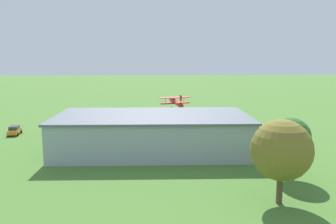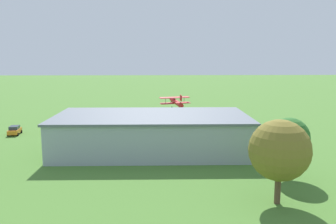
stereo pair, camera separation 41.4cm
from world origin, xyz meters
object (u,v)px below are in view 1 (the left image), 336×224
hangar (152,133)px  car_orange (14,130)px  biplane (176,102)px  tree_by_windsock (290,138)px  person_near_hangar_door (181,125)px  car_green (217,127)px  person_at_fence_line (89,132)px  person_walking_on_apron (98,124)px  person_by_parked_cars (225,124)px  car_yellow (52,128)px  car_silver (88,128)px  tree_near_perimeter_road (282,150)px

hangar → car_orange: (27.30, -12.81, -2.12)m
biplane → tree_by_windsock: size_ratio=1.01×
person_near_hangar_door → car_green: bearing=158.5°
person_at_fence_line → person_walking_on_apron: 8.02m
car_orange → person_by_parked_cars: bearing=-172.4°
person_by_parked_cars → person_at_fence_line: size_ratio=1.02×
car_yellow → person_near_hangar_door: (-26.56, -2.49, -0.09)m
car_orange → person_near_hangar_door: car_orange is taller
biplane → person_near_hangar_door: biplane is taller
car_green → car_orange: car_orange is taller
car_silver → person_near_hangar_door: (-19.24, -2.60, -0.08)m
car_yellow → tree_by_windsock: (-38.23, 28.15, 4.32)m
car_green → person_at_fence_line: 25.76m
hangar → person_walking_on_apron: bearing=-58.6°
person_at_fence_line → tree_by_windsock: tree_by_windsock is taller
car_green → car_yellow: car_yellow is taller
hangar → person_near_hangar_door: size_ratio=19.63×
car_silver → car_orange: (13.95, 1.99, 0.03)m
car_green → tree_by_windsock: 28.45m
car_green → person_by_parked_cars: bearing=-121.6°
car_yellow → person_by_parked_cars: size_ratio=2.94×
person_near_hangar_door → tree_by_windsock: (-11.68, 30.65, 4.40)m
biplane → tree_near_perimeter_road: bearing=100.0°
tree_near_perimeter_road → person_walking_on_apron: bearing=-57.9°
car_silver → person_at_fence_line: 3.43m
tree_by_windsock → car_green: bearing=-81.0°
car_yellow → car_silver: bearing=179.1°
person_walking_on_apron → car_silver: bearing=73.1°
car_orange → person_walking_on_apron: 16.78m
car_silver → tree_near_perimeter_road: (-26.92, 35.95, 4.88)m
car_orange → tree_near_perimeter_road: size_ratio=0.46×
hangar → tree_by_windsock: size_ratio=4.00×
person_by_parked_cars → person_near_hangar_door: person_by_parked_cars is taller
car_yellow → person_near_hangar_door: 26.67m
tree_by_windsock → hangar: bearing=-37.0°
biplane → person_by_parked_cars: biplane is taller
car_silver → person_at_fence_line: size_ratio=2.81×
hangar → car_orange: bearing=-25.1°
hangar → car_silver: 20.05m
biplane → car_orange: 35.34m
hangar → car_yellow: size_ratio=6.60×
hangar → car_green: 19.74m
car_silver → person_by_parked_cars: 29.26m
person_walking_on_apron → tree_near_perimeter_road: bearing=122.1°
hangar → car_orange: hangar is taller
car_yellow → person_by_parked_cars: 36.52m
car_orange → tree_near_perimeter_road: 53.36m
biplane → car_silver: 22.04m
car_silver → car_orange: car_orange is taller
tree_by_windsock → car_yellow: bearing=-36.4°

